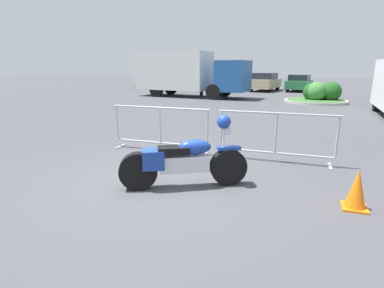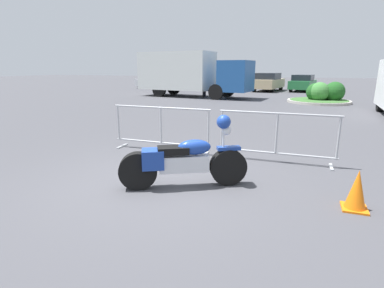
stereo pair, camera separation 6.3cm
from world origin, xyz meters
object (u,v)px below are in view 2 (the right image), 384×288
crowd_barrier_near (161,128)px  parked_car_black (180,81)px  parked_car_tan (268,82)px  parked_car_silver (153,81)px  motorcycle (184,160)px  parked_car_blue (206,81)px  traffic_cone (357,190)px  crowd_barrier_far (276,137)px  parked_car_green (303,83)px  pedestrian (204,83)px  box_truck (188,72)px  parked_car_white (237,82)px

crowd_barrier_near → parked_car_black: bearing=111.0°
parked_car_tan → parked_car_black: bearing=96.1°
parked_car_silver → motorcycle: bearing=-142.5°
parked_car_silver → parked_car_blue: size_ratio=0.90×
crowd_barrier_near → parked_car_silver: 23.45m
motorcycle → parked_car_tan: parked_car_tan is taller
parked_car_black → parked_car_blue: size_ratio=0.97×
crowd_barrier_near → parked_car_black: (-8.00, 20.82, 0.18)m
parked_car_tan → parked_car_blue: bearing=97.9°
motorcycle → traffic_cone: (2.60, 0.04, -0.18)m
crowd_barrier_far → parked_car_green: bearing=88.7°
crowd_barrier_near → parked_car_green: (3.16, 20.95, 0.14)m
parked_car_tan → pedestrian: bearing=159.0°
parked_car_green → box_truck: bearing=146.0°
parked_car_black → parked_car_green: parked_car_black is taller
crowd_barrier_near → motorcycle: bearing=-55.1°
pedestrian → traffic_cone: (7.28, -15.88, -0.63)m
parked_car_white → parked_car_black: bearing=97.8°
parked_car_blue → traffic_cone: size_ratio=7.90×
box_truck → parked_car_green: size_ratio=1.86×
parked_car_blue → parked_car_white: (2.79, 0.18, -0.06)m
pedestrian → box_truck: bearing=-9.2°
crowd_barrier_far → box_truck: (-6.90, 13.15, 1.08)m
parked_car_tan → motorcycle: bearing=-168.1°
crowd_barrier_far → parked_car_white: 21.28m
pedestrian → traffic_cone: pedestrian is taller
motorcycle → crowd_barrier_far: size_ratio=0.81×
parked_car_silver → traffic_cone: 27.06m
parked_car_tan → parked_car_white: bearing=92.7°
crowd_barrier_near → parked_car_white: parked_car_white is taller
parked_car_white → traffic_cone: bearing=-154.8°
box_truck → parked_car_white: size_ratio=1.84×
parked_car_black → traffic_cone: size_ratio=7.65×
motorcycle → traffic_cone: motorcycle is taller
box_truck → parked_car_white: (1.81, 7.51, -0.93)m
parked_car_silver → parked_car_blue: (5.58, -0.33, 0.07)m
crowd_barrier_near → parked_car_silver: (-10.79, 20.82, 0.13)m
box_truck → parked_car_silver: (-6.56, 7.67, -0.95)m
pedestrian → parked_car_green: bearing=173.6°
box_truck → traffic_cone: size_ratio=13.43×
parked_car_blue → motorcycle: bearing=-154.3°
parked_car_silver → parked_car_white: size_ratio=0.98×
crowd_barrier_far → parked_car_black: 23.40m
crowd_barrier_far → parked_car_tan: parked_car_tan is taller
parked_car_silver → crowd_barrier_near: bearing=-143.2°
parked_car_silver → parked_car_white: parked_car_white is taller
crowd_barrier_far → pedestrian: pedestrian is taller
parked_car_green → traffic_cone: size_ratio=7.21×
box_truck → parked_car_white: box_truck is taller
crowd_barrier_near → parked_car_tan: parked_car_tan is taller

